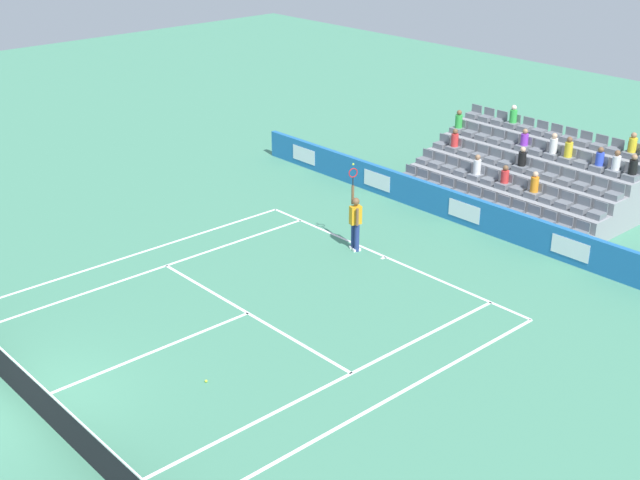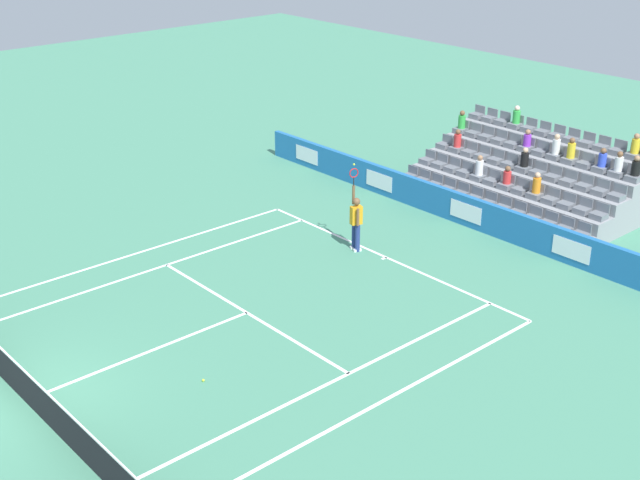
% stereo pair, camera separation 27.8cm
% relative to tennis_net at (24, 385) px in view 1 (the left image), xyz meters
% --- Properties ---
extents(ground_plane, '(80.00, 80.00, 0.00)m').
position_rel_tennis_net_xyz_m(ground_plane, '(0.00, 0.00, -0.49)').
color(ground_plane, '#47896B').
extents(line_baseline, '(10.97, 0.10, 0.01)m').
position_rel_tennis_net_xyz_m(line_baseline, '(0.00, -11.89, -0.49)').
color(line_baseline, white).
rests_on(line_baseline, ground).
extents(line_service, '(8.23, 0.10, 0.01)m').
position_rel_tennis_net_xyz_m(line_service, '(0.00, -6.40, -0.49)').
color(line_service, white).
rests_on(line_service, ground).
extents(line_centre_service, '(0.10, 6.40, 0.01)m').
position_rel_tennis_net_xyz_m(line_centre_service, '(0.00, -3.20, -0.49)').
color(line_centre_service, white).
rests_on(line_centre_service, ground).
extents(line_singles_sideline_left, '(0.10, 11.89, 0.01)m').
position_rel_tennis_net_xyz_m(line_singles_sideline_left, '(4.12, -5.95, -0.49)').
color(line_singles_sideline_left, white).
rests_on(line_singles_sideline_left, ground).
extents(line_singles_sideline_right, '(0.10, 11.89, 0.01)m').
position_rel_tennis_net_xyz_m(line_singles_sideline_right, '(-4.12, -5.95, -0.49)').
color(line_singles_sideline_right, white).
rests_on(line_singles_sideline_right, ground).
extents(line_doubles_sideline_left, '(0.10, 11.89, 0.01)m').
position_rel_tennis_net_xyz_m(line_doubles_sideline_left, '(5.49, -5.95, -0.49)').
color(line_doubles_sideline_left, white).
rests_on(line_doubles_sideline_left, ground).
extents(line_doubles_sideline_right, '(0.10, 11.89, 0.01)m').
position_rel_tennis_net_xyz_m(line_doubles_sideline_right, '(-5.49, -5.95, -0.49)').
color(line_doubles_sideline_right, white).
rests_on(line_doubles_sideline_right, ground).
extents(line_centre_mark, '(0.10, 0.20, 0.01)m').
position_rel_tennis_net_xyz_m(line_centre_mark, '(0.00, -11.79, -0.49)').
color(line_centre_mark, white).
rests_on(line_centre_mark, ground).
extents(sponsor_barrier, '(20.78, 0.22, 1.07)m').
position_rel_tennis_net_xyz_m(sponsor_barrier, '(0.00, -15.83, 0.04)').
color(sponsor_barrier, '#1E66AD').
rests_on(sponsor_barrier, ground).
extents(tennis_net, '(11.97, 0.10, 1.07)m').
position_rel_tennis_net_xyz_m(tennis_net, '(0.00, 0.00, 0.00)').
color(tennis_net, '#33383D').
rests_on(tennis_net, ground).
extents(tennis_player, '(0.51, 0.42, 2.85)m').
position_rel_tennis_net_xyz_m(tennis_player, '(1.07, -11.57, 0.50)').
color(tennis_player, navy).
rests_on(tennis_player, ground).
extents(stadium_stand, '(8.06, 4.75, 3.00)m').
position_rel_tennis_net_xyz_m(stadium_stand, '(-0.01, -19.40, 0.33)').
color(stadium_stand, gray).
rests_on(stadium_stand, ground).
extents(loose_tennis_ball, '(0.07, 0.07, 0.07)m').
position_rel_tennis_net_xyz_m(loose_tennis_ball, '(-2.06, -3.55, -0.46)').
color(loose_tennis_ball, '#D1E533').
rests_on(loose_tennis_ball, ground).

